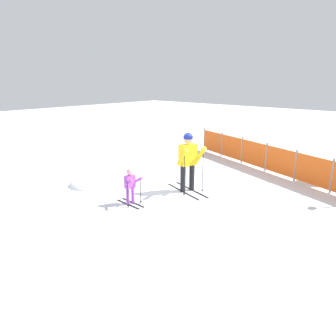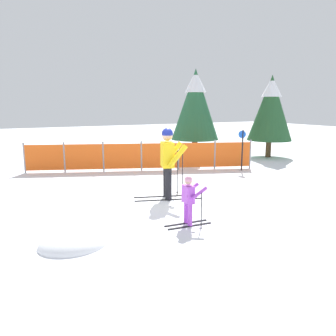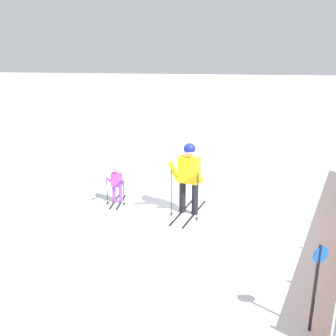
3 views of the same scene
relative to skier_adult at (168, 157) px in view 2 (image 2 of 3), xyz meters
name	(u,v)px [view 2 (image 2 of 3)]	position (x,y,z in m)	size (l,w,h in m)	color
ground_plane	(165,201)	(-0.18, -0.15, -1.09)	(60.00, 60.00, 0.00)	white
skier_adult	(168,157)	(0.00, 0.00, 0.00)	(1.76, 0.95, 1.83)	black
skier_child	(189,197)	(-0.51, -1.90, -0.50)	(0.97, 0.51, 1.02)	black
safety_fence	(141,156)	(0.79, 3.70, -0.54)	(7.78, 3.00, 1.09)	gray
conifer_far	(271,107)	(7.27, 3.97, 1.21)	(2.00, 2.00, 3.71)	#4C3823
conifer_near	(195,103)	(4.16, 5.43, 1.36)	(2.13, 2.13, 3.96)	#4C3823
trail_marker	(242,146)	(4.10, 2.04, -0.17)	(0.16, 0.25, 1.49)	black
snow_mound	(74,245)	(-2.78, -1.81, -1.09)	(1.20, 1.02, 0.48)	white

